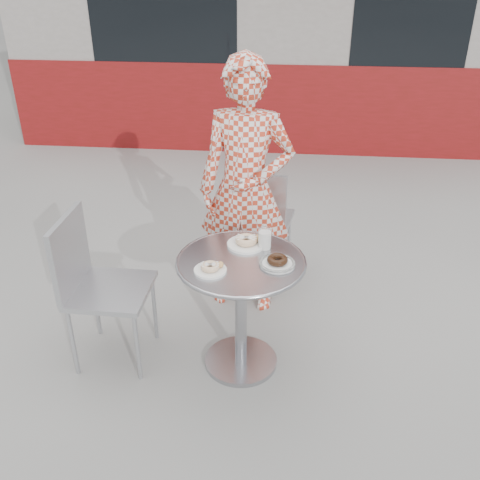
# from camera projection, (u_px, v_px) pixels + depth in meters

# --- Properties ---
(ground) EXTENTS (60.00, 60.00, 0.00)m
(ground) POSITION_uv_depth(u_px,v_px,m) (241.00, 357.00, 3.12)
(ground) COLOR gray
(ground) RESTS_ON ground
(storefront) EXTENTS (6.02, 4.55, 3.00)m
(storefront) POSITION_uv_depth(u_px,v_px,m) (281.00, 0.00, 7.26)
(storefront) COLOR gray
(storefront) RESTS_ON ground
(bistro_table) EXTENTS (0.68, 0.68, 0.69)m
(bistro_table) POSITION_uv_depth(u_px,v_px,m) (241.00, 287.00, 2.83)
(bistro_table) COLOR #B3B3B7
(bistro_table) RESTS_ON ground
(chair_far) EXTENTS (0.46, 0.47, 0.85)m
(chair_far) POSITION_uv_depth(u_px,v_px,m) (261.00, 242.00, 3.81)
(chair_far) COLOR #B1B4B9
(chair_far) RESTS_ON ground
(chair_left) EXTENTS (0.43, 0.43, 0.89)m
(chair_left) POSITION_uv_depth(u_px,v_px,m) (112.00, 317.00, 3.02)
(chair_left) COLOR #B1B4B9
(chair_left) RESTS_ON ground
(seated_person) EXTENTS (0.63, 0.45, 1.61)m
(seated_person) POSITION_uv_depth(u_px,v_px,m) (246.00, 190.00, 3.26)
(seated_person) COLOR #B8321C
(seated_person) RESTS_ON ground
(plate_far) EXTENTS (0.21, 0.21, 0.05)m
(plate_far) POSITION_uv_depth(u_px,v_px,m) (247.00, 242.00, 2.88)
(plate_far) COLOR white
(plate_far) RESTS_ON bistro_table
(plate_near) EXTENTS (0.16, 0.16, 0.04)m
(plate_near) POSITION_uv_depth(u_px,v_px,m) (211.00, 268.00, 2.65)
(plate_near) COLOR white
(plate_near) RESTS_ON bistro_table
(plate_checker) EXTENTS (0.18, 0.18, 0.05)m
(plate_checker) POSITION_uv_depth(u_px,v_px,m) (277.00, 262.00, 2.70)
(plate_checker) COLOR white
(plate_checker) RESTS_ON bistro_table
(milk_cup) EXTENTS (0.07, 0.07, 0.12)m
(milk_cup) POSITION_uv_depth(u_px,v_px,m) (265.00, 239.00, 2.84)
(milk_cup) COLOR white
(milk_cup) RESTS_ON bistro_table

